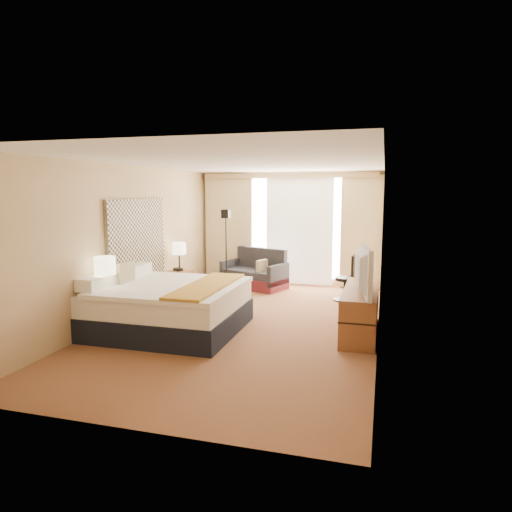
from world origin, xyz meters
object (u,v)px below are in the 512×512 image
(loveseat, at_px, (255,275))
(nightstand_left, at_px, (109,316))
(television, at_px, (357,270))
(nightstand_right, at_px, (179,284))
(media_dresser, at_px, (360,311))
(bed, at_px, (168,306))
(lamp_right, at_px, (179,249))
(floor_lamp, at_px, (226,234))
(desk_chair, at_px, (348,280))
(lamp_left, at_px, (105,266))

(loveseat, bearing_deg, nightstand_left, -87.73)
(television, bearing_deg, loveseat, 29.05)
(nightstand_right, distance_m, media_dresser, 3.97)
(media_dresser, height_order, bed, bed)
(nightstand_left, distance_m, lamp_right, 2.61)
(media_dresser, relative_size, floor_lamp, 1.01)
(nightstand_left, relative_size, loveseat, 0.35)
(media_dresser, distance_m, lamp_right, 4.02)
(nightstand_left, bearing_deg, television, 10.80)
(nightstand_right, height_order, television, television)
(loveseat, relative_size, lamp_right, 2.72)
(nightstand_left, xyz_separation_m, bed, (0.81, 0.40, 0.11))
(nightstand_left, xyz_separation_m, loveseat, (1.24, 3.87, 0.02))
(desk_chair, xyz_separation_m, television, (0.31, -2.45, 0.63))
(floor_lamp, bearing_deg, television, -42.39)
(nightstand_left, distance_m, floor_lamp, 3.58)
(nightstand_left, height_order, bed, bed)
(loveseat, height_order, floor_lamp, floor_lamp)
(media_dresser, distance_m, desk_chair, 2.13)
(bed, bearing_deg, nightstand_right, 111.06)
(lamp_right, bearing_deg, loveseat, 47.96)
(loveseat, height_order, lamp_right, lamp_right)
(media_dresser, distance_m, loveseat, 3.74)
(desk_chair, relative_size, lamp_right, 1.58)
(nightstand_right, relative_size, television, 0.46)
(nightstand_right, bearing_deg, loveseat, 47.92)
(floor_lamp, xyz_separation_m, lamp_right, (-0.71, -0.86, -0.25))
(loveseat, bearing_deg, lamp_left, -87.00)
(nightstand_left, xyz_separation_m, floor_lamp, (0.72, 3.37, 0.98))
(media_dresser, relative_size, loveseat, 1.14)
(nightstand_left, distance_m, desk_chair, 4.59)
(bed, bearing_deg, television, 5.96)
(nightstand_right, relative_size, loveseat, 0.35)
(media_dresser, bearing_deg, bed, -167.33)
(nightstand_right, bearing_deg, desk_chair, 10.93)
(nightstand_left, height_order, television, television)
(media_dresser, height_order, desk_chair, desk_chair)
(loveseat, bearing_deg, floor_lamp, -116.05)
(nightstand_right, height_order, media_dresser, media_dresser)
(media_dresser, height_order, loveseat, loveseat)
(lamp_right, height_order, television, television)
(nightstand_left, height_order, loveseat, loveseat)
(television, bearing_deg, lamp_left, 93.88)
(bed, relative_size, floor_lamp, 1.22)
(lamp_right, bearing_deg, nightstand_right, -137.38)
(nightstand_right, distance_m, lamp_left, 2.69)
(bed, xyz_separation_m, lamp_left, (-0.78, -0.48, 0.67))
(lamp_left, bearing_deg, nightstand_left, 111.33)
(media_dresser, xyz_separation_m, floor_lamp, (-2.98, 2.32, 0.90))
(loveseat, bearing_deg, lamp_right, -112.04)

